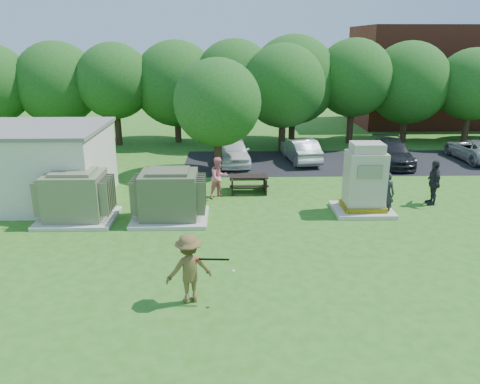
{
  "coord_description": "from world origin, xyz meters",
  "views": [
    {
      "loc": [
        -0.41,
        -13.16,
        6.9
      ],
      "look_at": [
        0.0,
        4.0,
        1.3
      ],
      "focal_mm": 35.0,
      "sensor_mm": 36.0,
      "label": 1
    }
  ],
  "objects_px": {
    "car_dark": "(392,153)",
    "batter": "(189,269)",
    "person_walking_right": "(434,182)",
    "car_silver_b": "(475,150)",
    "transformer_right": "(169,197)",
    "car_white": "(233,151)",
    "person_at_picnic": "(219,178)",
    "car_silver_a": "(301,150)",
    "transformer_left": "(76,197)",
    "picnic_table": "(249,182)",
    "person_by_generator": "(386,193)",
    "generator_cabinet": "(364,182)"
  },
  "relations": [
    {
      "from": "transformer_right",
      "to": "car_dark",
      "type": "xyz_separation_m",
      "value": [
        11.85,
        8.56,
        -0.29
      ]
    },
    {
      "from": "car_white",
      "to": "transformer_right",
      "type": "bearing_deg",
      "value": -110.3
    },
    {
      "from": "car_dark",
      "to": "generator_cabinet",
      "type": "bearing_deg",
      "value": -109.83
    },
    {
      "from": "transformer_right",
      "to": "person_walking_right",
      "type": "distance_m",
      "value": 11.4
    },
    {
      "from": "picnic_table",
      "to": "person_by_generator",
      "type": "bearing_deg",
      "value": -29.73
    },
    {
      "from": "car_dark",
      "to": "person_at_picnic",
      "type": "bearing_deg",
      "value": -143.21
    },
    {
      "from": "transformer_left",
      "to": "car_silver_b",
      "type": "distance_m",
      "value": 22.83
    },
    {
      "from": "generator_cabinet",
      "to": "person_walking_right",
      "type": "relative_size",
      "value": 1.49
    },
    {
      "from": "car_white",
      "to": "person_at_picnic",
      "type": "bearing_deg",
      "value": -100.4
    },
    {
      "from": "person_by_generator",
      "to": "person_walking_right",
      "type": "relative_size",
      "value": 0.91
    },
    {
      "from": "person_at_picnic",
      "to": "car_silver_b",
      "type": "xyz_separation_m",
      "value": [
        15.19,
        6.66,
        -0.32
      ]
    },
    {
      "from": "transformer_right",
      "to": "picnic_table",
      "type": "bearing_deg",
      "value": 47.02
    },
    {
      "from": "picnic_table",
      "to": "person_at_picnic",
      "type": "xyz_separation_m",
      "value": [
        -1.4,
        -0.83,
        0.46
      ]
    },
    {
      "from": "batter",
      "to": "transformer_left",
      "type": "bearing_deg",
      "value": -71.24
    },
    {
      "from": "car_dark",
      "to": "batter",
      "type": "bearing_deg",
      "value": -119.22
    },
    {
      "from": "car_white",
      "to": "car_silver_b",
      "type": "distance_m",
      "value": 14.5
    },
    {
      "from": "transformer_right",
      "to": "car_silver_b",
      "type": "height_order",
      "value": "transformer_right"
    },
    {
      "from": "transformer_left",
      "to": "transformer_right",
      "type": "distance_m",
      "value": 3.7
    },
    {
      "from": "person_by_generator",
      "to": "person_walking_right",
      "type": "bearing_deg",
      "value": -129.05
    },
    {
      "from": "picnic_table",
      "to": "person_walking_right",
      "type": "height_order",
      "value": "person_walking_right"
    },
    {
      "from": "picnic_table",
      "to": "car_silver_b",
      "type": "distance_m",
      "value": 14.98
    },
    {
      "from": "person_by_generator",
      "to": "car_dark",
      "type": "distance_m",
      "value": 8.71
    },
    {
      "from": "generator_cabinet",
      "to": "car_white",
      "type": "height_order",
      "value": "generator_cabinet"
    },
    {
      "from": "picnic_table",
      "to": "person_walking_right",
      "type": "xyz_separation_m",
      "value": [
        7.98,
        -1.96,
        0.51
      ]
    },
    {
      "from": "car_dark",
      "to": "transformer_left",
      "type": "bearing_deg",
      "value": -144.82
    },
    {
      "from": "person_walking_right",
      "to": "car_silver_a",
      "type": "height_order",
      "value": "person_walking_right"
    },
    {
      "from": "person_at_picnic",
      "to": "transformer_left",
      "type": "bearing_deg",
      "value": 169.93
    },
    {
      "from": "car_white",
      "to": "picnic_table",
      "type": "bearing_deg",
      "value": -86.51
    },
    {
      "from": "transformer_left",
      "to": "car_white",
      "type": "height_order",
      "value": "transformer_left"
    },
    {
      "from": "person_walking_right",
      "to": "car_dark",
      "type": "distance_m",
      "value": 7.0
    },
    {
      "from": "generator_cabinet",
      "to": "car_white",
      "type": "relative_size",
      "value": 0.67
    },
    {
      "from": "transformer_right",
      "to": "generator_cabinet",
      "type": "relative_size",
      "value": 1.01
    },
    {
      "from": "transformer_left",
      "to": "car_dark",
      "type": "xyz_separation_m",
      "value": [
        15.55,
        8.56,
        -0.29
      ]
    },
    {
      "from": "transformer_right",
      "to": "car_silver_a",
      "type": "distance_m",
      "value": 11.42
    },
    {
      "from": "car_silver_a",
      "to": "car_white",
      "type": "bearing_deg",
      "value": -1.54
    },
    {
      "from": "car_silver_a",
      "to": "car_silver_b",
      "type": "xyz_separation_m",
      "value": [
        10.47,
        0.1,
        -0.07
      ]
    },
    {
      "from": "transformer_left",
      "to": "picnic_table",
      "type": "relative_size",
      "value": 1.66
    },
    {
      "from": "person_by_generator",
      "to": "transformer_right",
      "type": "bearing_deg",
      "value": 27.71
    },
    {
      "from": "generator_cabinet",
      "to": "person_walking_right",
      "type": "bearing_deg",
      "value": 15.47
    },
    {
      "from": "car_silver_b",
      "to": "car_dark",
      "type": "bearing_deg",
      "value": 6.11
    },
    {
      "from": "batter",
      "to": "person_walking_right",
      "type": "xyz_separation_m",
      "value": [
        10.01,
        7.82,
        0.0
      ]
    },
    {
      "from": "person_walking_right",
      "to": "car_silver_b",
      "type": "relative_size",
      "value": 0.44
    },
    {
      "from": "batter",
      "to": "person_walking_right",
      "type": "bearing_deg",
      "value": -161.9
    },
    {
      "from": "transformer_left",
      "to": "transformer_right",
      "type": "relative_size",
      "value": 1.0
    },
    {
      "from": "person_at_picnic",
      "to": "person_walking_right",
      "type": "distance_m",
      "value": 9.44
    },
    {
      "from": "car_silver_b",
      "to": "transformer_right",
      "type": "bearing_deg",
      "value": 25.96
    },
    {
      "from": "transformer_right",
      "to": "person_at_picnic",
      "type": "distance_m",
      "value": 3.33
    },
    {
      "from": "transformer_left",
      "to": "car_silver_b",
      "type": "xyz_separation_m",
      "value": [
        20.81,
        9.39,
        -0.34
      ]
    },
    {
      "from": "person_walking_right",
      "to": "car_silver_a",
      "type": "bearing_deg",
      "value": -146.15
    },
    {
      "from": "transformer_left",
      "to": "picnic_table",
      "type": "distance_m",
      "value": 7.87
    }
  ]
}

